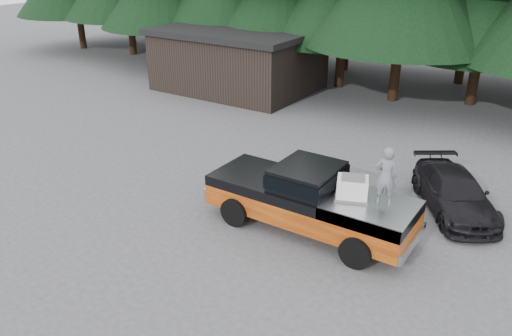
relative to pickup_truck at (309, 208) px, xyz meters
The scene contains 7 objects.
ground 1.73m from the pickup_truck, 153.21° to the right, with size 120.00×120.00×0.00m, color #454547.
pickup_truck is the anchor object (origin of this frame).
truck_cab 0.97m from the pickup_truck, behind, with size 1.66×1.90×0.59m, color black.
air_compressor 1.53m from the pickup_truck, ahead, with size 0.79×0.65×0.54m, color white.
man_on_bed 2.48m from the pickup_truck, ahead, with size 0.57×0.37×1.55m, color slate.
parked_car 4.60m from the pickup_truck, 47.00° to the left, with size 1.66×4.08×1.18m, color black.
utility_building 15.39m from the pickup_truck, 132.76° to the left, with size 8.40×6.40×3.30m.
Camera 1 is at (6.98, -10.32, 7.40)m, focal length 35.00 mm.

